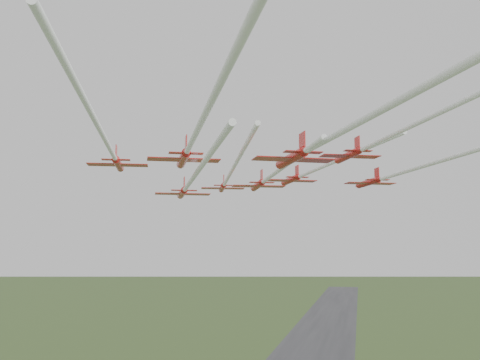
% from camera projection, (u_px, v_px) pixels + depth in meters
% --- Properties ---
extents(runway, '(38.00, 900.00, 0.04)m').
position_uv_depth(runway, '(318.00, 343.00, 274.14)').
color(runway, '#2D2D2F').
rests_on(runway, ground).
extents(jet_lead, '(22.21, 59.94, 2.64)m').
position_uv_depth(jet_lead, '(228.00, 177.00, 94.52)').
color(jet_lead, red).
extents(jet_row2_left, '(25.95, 56.10, 2.90)m').
position_uv_depth(jet_row2_left, '(189.00, 183.00, 81.20)').
color(jet_row2_left, red).
extents(jet_row2_right, '(22.32, 44.52, 2.74)m').
position_uv_depth(jet_row2_right, '(309.00, 172.00, 90.88)').
color(jet_row2_right, red).
extents(jet_row3_left, '(23.79, 57.00, 2.70)m').
position_uv_depth(jet_row3_left, '(108.00, 145.00, 66.57)').
color(jet_row3_left, red).
extents(jet_row3_mid, '(17.41, 41.15, 2.55)m').
position_uv_depth(jet_row3_mid, '(268.00, 178.00, 78.18)').
color(jet_row3_mid, red).
extents(jet_row3_right, '(25.41, 56.15, 2.43)m').
position_uv_depth(jet_row3_right, '(418.00, 168.00, 71.47)').
color(jet_row3_right, red).
extents(jet_row4_left, '(25.66, 55.02, 2.78)m').
position_uv_depth(jet_row4_left, '(195.00, 136.00, 54.92)').
color(jet_row4_left, red).
extents(jet_row4_right, '(19.96, 43.89, 2.42)m').
position_uv_depth(jet_row4_right, '(382.00, 140.00, 62.23)').
color(jet_row4_right, red).
extents(jet_trail_solo, '(27.44, 55.00, 2.78)m').
position_uv_depth(jet_trail_solo, '(343.00, 131.00, 47.19)').
color(jet_trail_solo, red).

